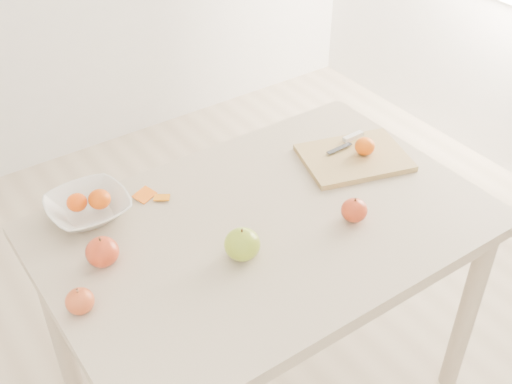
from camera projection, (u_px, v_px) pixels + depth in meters
table at (266, 248)px, 1.81m from camera, size 1.20×0.80×0.75m
cutting_board at (354, 158)px, 1.98m from camera, size 0.37×0.31×0.02m
board_tangerine at (365, 146)px, 1.96m from camera, size 0.06×0.06×0.05m
fruit_bowl at (88, 208)px, 1.75m from camera, size 0.22×0.22×0.05m
bowl_tangerine_near at (77, 202)px, 1.73m from camera, size 0.06×0.06×0.05m
bowl_tangerine_far at (99, 199)px, 1.74m from camera, size 0.06×0.06×0.05m
orange_peel_a at (145, 196)px, 1.84m from camera, size 0.07×0.06×0.01m
orange_peel_b at (162, 198)px, 1.83m from camera, size 0.06×0.05×0.01m
paring_knife at (351, 138)px, 2.03m from camera, size 0.17×0.05×0.01m
apple_green at (242, 244)px, 1.61m from camera, size 0.09×0.09×0.08m
apple_red_a at (102, 252)px, 1.60m from camera, size 0.08×0.08×0.08m
apple_red_e at (354, 210)px, 1.74m from camera, size 0.07×0.07×0.07m
apple_red_d at (80, 301)px, 1.48m from camera, size 0.07×0.07×0.06m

